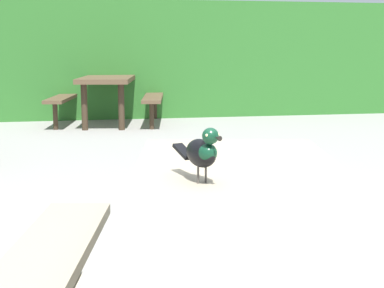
% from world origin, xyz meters
% --- Properties ---
extents(hedge_wall, '(28.00, 1.20, 1.96)m').
position_xyz_m(hedge_wall, '(0.00, 8.23, 0.98)').
color(hedge_wall, '#2D6B28').
rests_on(hedge_wall, ground).
extents(picnic_table_foreground, '(1.97, 2.00, 0.74)m').
position_xyz_m(picnic_table_foreground, '(-0.21, -0.08, 0.56)').
color(picnic_table_foreground, gray).
rests_on(picnic_table_foreground, ground).
extents(bird_grackle, '(0.12, 0.28, 0.18)m').
position_xyz_m(bird_grackle, '(-0.34, -0.03, 0.84)').
color(bird_grackle, black).
rests_on(bird_grackle, picnic_table_foreground).
extents(picnic_table_mid_right, '(1.93, 1.96, 0.74)m').
position_xyz_m(picnic_table_mid_right, '(-0.33, 7.12, 0.56)').
color(picnic_table_mid_right, brown).
rests_on(picnic_table_mid_right, ground).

